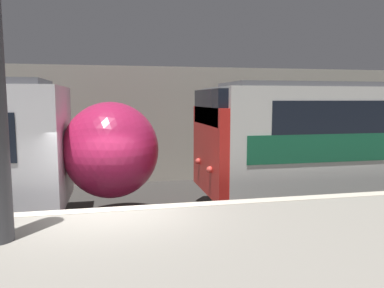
{
  "coord_description": "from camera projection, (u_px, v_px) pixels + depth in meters",
  "views": [
    {
      "loc": [
        0.13,
        -7.08,
        3.2
      ],
      "look_at": [
        1.85,
        1.05,
        2.19
      ],
      "focal_mm": 35.0,
      "sensor_mm": 36.0,
      "label": 1
    }
  ],
  "objects": [
    {
      "name": "ground_plane",
      "position": [
        110.0,
        265.0,
        7.23
      ],
      "size": [
        120.0,
        120.0,
        0.0
      ],
      "primitive_type": "plane",
      "color": "#33302D"
    },
    {
      "name": "station_rear_barrier",
      "position": [
        110.0,
        125.0,
        13.99
      ],
      "size": [
        50.0,
        0.15,
        4.41
      ],
      "color": "#B2AD9E",
      "rests_on": "ground"
    },
    {
      "name": "platform",
      "position": [
        108.0,
        284.0,
        5.34
      ],
      "size": [
        40.0,
        3.76,
        1.16
      ],
      "color": "gray",
      "rests_on": "ground"
    }
  ]
}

